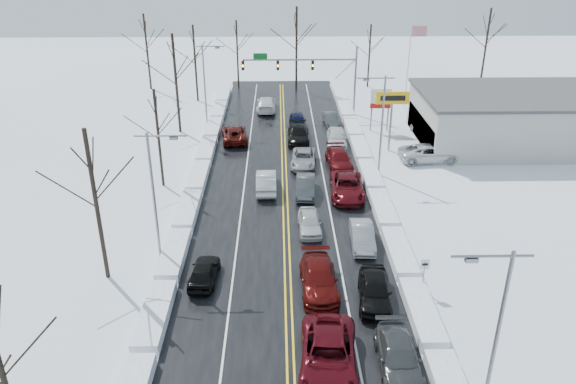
{
  "coord_description": "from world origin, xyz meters",
  "views": [
    {
      "loc": [
        -0.55,
        -36.31,
        20.31
      ],
      "look_at": [
        0.16,
        1.18,
        2.5
      ],
      "focal_mm": 35.0,
      "sensor_mm": 36.0,
      "label": 1
    }
  ],
  "objects_px": {
    "traffic_signal_mast": "(312,69)",
    "tires_plus_sign": "(392,102)",
    "flagpole": "(410,60)",
    "dealership_building": "(519,118)",
    "oncoming_car_0": "(266,190)"
  },
  "relations": [
    {
      "from": "traffic_signal_mast",
      "to": "tires_plus_sign",
      "type": "height_order",
      "value": "traffic_signal_mast"
    },
    {
      "from": "dealership_building",
      "to": "oncoming_car_0",
      "type": "height_order",
      "value": "dealership_building"
    },
    {
      "from": "tires_plus_sign",
      "to": "dealership_building",
      "type": "bearing_deg",
      "value": 8.47
    },
    {
      "from": "traffic_signal_mast",
      "to": "dealership_building",
      "type": "distance_m",
      "value": 23.01
    },
    {
      "from": "tires_plus_sign",
      "to": "flagpole",
      "type": "distance_m",
      "value": 14.79
    },
    {
      "from": "dealership_building",
      "to": "oncoming_car_0",
      "type": "xyz_separation_m",
      "value": [
        -25.55,
        -11.13,
        -2.66
      ]
    },
    {
      "from": "tires_plus_sign",
      "to": "oncoming_car_0",
      "type": "height_order",
      "value": "tires_plus_sign"
    },
    {
      "from": "traffic_signal_mast",
      "to": "oncoming_car_0",
      "type": "bearing_deg",
      "value": -103.38
    },
    {
      "from": "traffic_signal_mast",
      "to": "flagpole",
      "type": "xyz_separation_m",
      "value": [
        11.72,
        2.01,
        0.45
      ]
    },
    {
      "from": "oncoming_car_0",
      "to": "traffic_signal_mast",
      "type": "bearing_deg",
      "value": -104.52
    },
    {
      "from": "flagpole",
      "to": "dealership_building",
      "type": "bearing_deg",
      "value": -53.73
    },
    {
      "from": "tires_plus_sign",
      "to": "oncoming_car_0",
      "type": "bearing_deg",
      "value": -142.92
    },
    {
      "from": "tires_plus_sign",
      "to": "oncoming_car_0",
      "type": "relative_size",
      "value": 1.25
    },
    {
      "from": "traffic_signal_mast",
      "to": "tires_plus_sign",
      "type": "relative_size",
      "value": 2.21
    },
    {
      "from": "tires_plus_sign",
      "to": "oncoming_car_0",
      "type": "distance_m",
      "value": 15.94
    }
  ]
}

